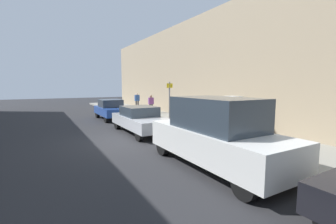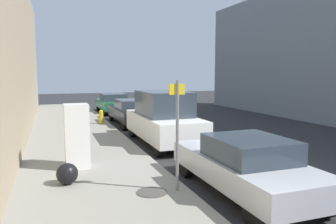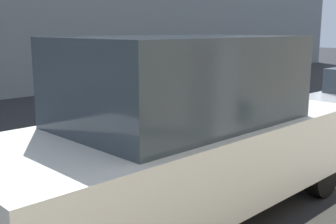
# 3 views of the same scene
# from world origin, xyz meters

# --- Properties ---
(ground_plane) EXTENTS (80.00, 80.00, 0.00)m
(ground_plane) POSITION_xyz_m (0.00, 0.00, 0.00)
(ground_plane) COLOR #28282B
(sidewalk_slab) EXTENTS (3.85, 44.00, 0.16)m
(sidewalk_slab) POSITION_xyz_m (-4.54, 0.00, 0.08)
(sidewalk_slab) COLOR gray
(sidewalk_slab) RESTS_ON ground
(discarded_refrigerator) EXTENTS (0.66, 0.67, 1.81)m
(discarded_refrigerator) POSITION_xyz_m (-4.91, 1.68, 1.07)
(discarded_refrigerator) COLOR white
(discarded_refrigerator) RESTS_ON sidewalk_slab
(manhole_cover) EXTENTS (0.70, 0.70, 0.02)m
(manhole_cover) POSITION_xyz_m (-3.50, -0.94, 0.17)
(manhole_cover) COLOR #47443F
(manhole_cover) RESTS_ON sidewalk_slab
(street_sign_post) EXTENTS (0.36, 0.07, 2.51)m
(street_sign_post) POSITION_xyz_m (-2.92, -0.99, 1.57)
(street_sign_post) COLOR slate
(street_sign_post) RESTS_ON sidewalk_slab
(fire_hydrant) EXTENTS (0.22, 0.22, 0.74)m
(fire_hydrant) POSITION_xyz_m (-3.08, 9.64, 0.54)
(fire_hydrant) COLOR gold
(fire_hydrant) RESTS_ON sidewalk_slab
(trash_bag) EXTENTS (0.52, 0.52, 0.52)m
(trash_bag) POSITION_xyz_m (-5.26, 0.29, 0.42)
(trash_bag) COLOR black
(trash_bag) RESTS_ON sidewalk_slab
(parked_sedan_silver) EXTENTS (1.81, 4.44, 1.38)m
(parked_sedan_silver) POSITION_xyz_m (-1.36, -1.35, 0.71)
(parked_sedan_silver) COLOR silver
(parked_sedan_silver) RESTS_ON ground
(parked_van_white) EXTENTS (1.91, 4.84, 2.12)m
(parked_van_white) POSITION_xyz_m (-1.36, 4.48, 1.04)
(parked_van_white) COLOR silver
(parked_van_white) RESTS_ON ground
(parked_sedan_dark) EXTENTS (1.87, 4.76, 1.40)m
(parked_sedan_dark) POSITION_xyz_m (-1.36, 9.83, 0.73)
(parked_sedan_dark) COLOR black
(parked_sedan_dark) RESTS_ON ground
(parked_sedan_green) EXTENTS (1.86, 4.56, 1.38)m
(parked_sedan_green) POSITION_xyz_m (-1.36, 15.67, 0.71)
(parked_sedan_green) COLOR #1E6038
(parked_sedan_green) RESTS_ON ground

